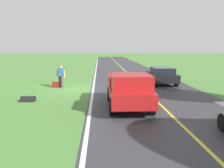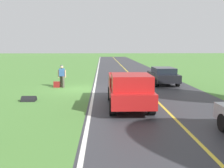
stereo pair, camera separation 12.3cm
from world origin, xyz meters
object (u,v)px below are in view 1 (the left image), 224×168
Objects in this scene: hitchhiker_walking at (61,75)px; sedan_near_oncoming at (162,75)px; pickup_truck_passing at (129,89)px; suitcase_carried at (55,85)px.

hitchhiker_walking is 0.40× the size of sedan_near_oncoming.
sedan_near_oncoming is (-3.71, -8.29, -0.21)m from pickup_truck_passing.
suitcase_carried is at bearing -54.33° from pickup_truck_passing.
hitchhiker_walking reaches higher than suitcase_carried.
suitcase_carried is at bearing 7.80° from hitchhiker_walking.
suitcase_carried is 8.75m from sedan_near_oncoming.
hitchhiker_walking is 3.77× the size of suitcase_carried.
sedan_near_oncoming reaches higher than suitcase_carried.
pickup_truck_passing is at bearing 38.72° from suitcase_carried.
sedan_near_oncoming is (-8.18, -1.40, -0.23)m from hitchhiker_walking.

